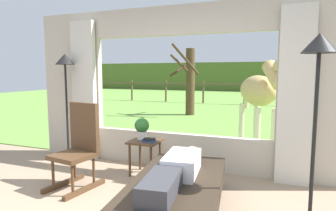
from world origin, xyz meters
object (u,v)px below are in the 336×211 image
rocking_chair (79,146)px  floor_lamp_left (65,75)px  side_table (145,147)px  reclining_person (176,170)px  floor_lamp_right (318,73)px  potted_plant (142,127)px  book_stack (149,140)px  horse (260,92)px  recliner_sofa (177,196)px  pasture_tree (189,80)px

rocking_chair → floor_lamp_left: bearing=145.7°
side_table → floor_lamp_left: size_ratio=0.28×
floor_lamp_left → side_table: bearing=-5.7°
reclining_person → rocking_chair: 1.55m
rocking_chair → floor_lamp_right: floor_lamp_right is taller
rocking_chair → floor_lamp_left: 1.57m
potted_plant → floor_lamp_right: bearing=-21.9°
book_stack → horse: (1.39, 2.14, 0.61)m
book_stack → potted_plant: bearing=144.5°
recliner_sofa → reclining_person: 0.31m
recliner_sofa → book_stack: bearing=121.7°
side_table → reclining_person: bearing=-51.4°
recliner_sofa → floor_lamp_right: 1.84m
recliner_sofa → reclining_person: (0.00, -0.05, 0.30)m
floor_lamp_right → reclining_person: bearing=-169.1°
recliner_sofa → side_table: (-0.87, 1.04, 0.21)m
reclining_person → side_table: size_ratio=2.76×
side_table → horse: (1.48, 2.07, 0.73)m
recliner_sofa → potted_plant: bearing=124.0°
pasture_tree → floor_lamp_left: bearing=-94.0°
potted_plant → book_stack: (0.17, -0.12, -0.16)m
floor_lamp_left → horse: (3.03, 1.92, -0.33)m
potted_plant → floor_lamp_right: (2.23, -0.90, 0.81)m
floor_lamp_left → reclining_person: bearing=-27.2°
rocking_chair → pasture_tree: (-0.51, 6.78, 0.73)m
reclining_person → recliner_sofa: bearing=83.1°
floor_lamp_left → pasture_tree: (0.41, 5.91, -0.21)m
rocking_chair → book_stack: bearing=51.7°
floor_lamp_right → pasture_tree: pasture_tree is taller
potted_plant → floor_lamp_left: bearing=176.4°
side_table → potted_plant: bearing=143.1°
recliner_sofa → reclining_person: bearing=-96.9°
book_stack → pasture_tree: bearing=101.4°
floor_lamp_left → pasture_tree: 5.92m
potted_plant → horse: 2.59m
side_table → book_stack: book_stack is taller
recliner_sofa → side_table: bearing=123.1°
horse → pasture_tree: bearing=-83.2°
side_table → potted_plant: (-0.08, 0.06, 0.28)m
book_stack → floor_lamp_left: (-1.64, 0.21, 0.94)m
potted_plant → rocking_chair: bearing=-125.4°
side_table → pasture_tree: 6.22m
potted_plant → horse: horse is taller
book_stack → horse: horse is taller
rocking_chair → book_stack: rocking_chair is taller
recliner_sofa → rocking_chair: bearing=161.1°
recliner_sofa → pasture_tree: 7.45m
side_table → potted_plant: size_ratio=1.63×
rocking_chair → floor_lamp_left: size_ratio=0.61×
floor_lamp_left → rocking_chair: bearing=-43.6°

